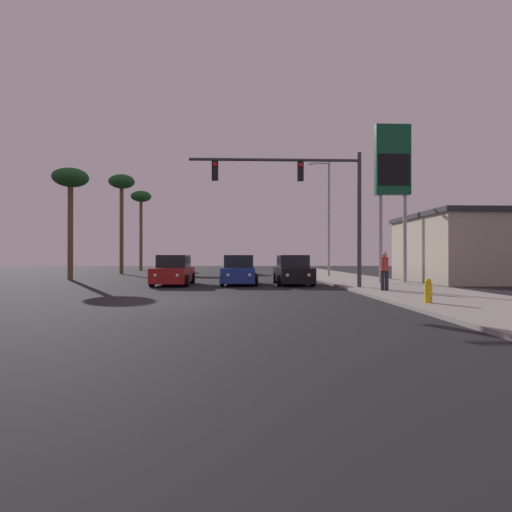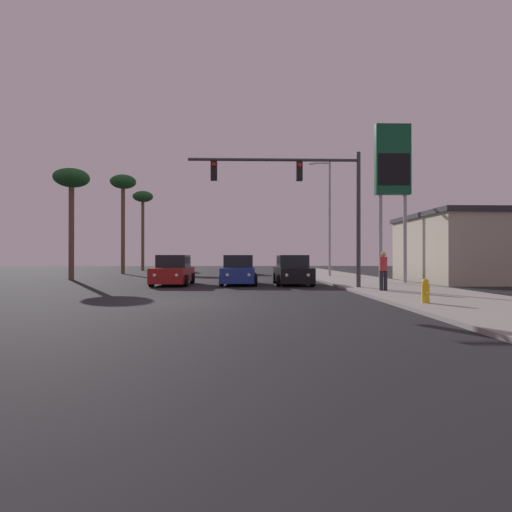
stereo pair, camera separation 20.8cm
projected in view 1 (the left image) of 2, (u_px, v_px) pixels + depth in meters
name	position (u px, v px, depth m)	size (l,w,h in m)	color
ground_plane	(183.00, 302.00, 13.93)	(120.00, 120.00, 0.00)	black
sidewalk_right	(364.00, 282.00, 24.25)	(5.00, 60.00, 0.12)	gray
building_gas_station	(493.00, 248.00, 25.31)	(10.30, 8.30, 4.30)	#B2A893
car_blue	(239.00, 271.00, 22.70)	(2.04, 4.34, 1.68)	navy
car_silver	(241.00, 266.00, 36.86)	(2.04, 4.34, 1.68)	#B7B7BC
car_white	(178.00, 265.00, 42.10)	(2.04, 4.32, 1.68)	silver
car_black	(293.00, 271.00, 22.64)	(2.04, 4.33, 1.68)	black
car_red	(174.00, 271.00, 22.33)	(2.04, 4.32, 1.68)	maroon
traffic_light_mast	(309.00, 190.00, 19.13)	(8.27, 0.36, 6.50)	#38383D
street_lamp	(327.00, 212.00, 31.36)	(1.74, 0.24, 9.00)	#99999E
gas_station_sign	(393.00, 169.00, 22.72)	(2.00, 0.42, 9.00)	#99999E
fire_hydrant	(428.00, 291.00, 12.51)	(0.24, 0.34, 0.76)	gold
pedestrian_on_sidewalk	(385.00, 269.00, 17.22)	(0.34, 0.32, 1.67)	#23232D
palm_tree_far	(141.00, 201.00, 47.60)	(2.40, 2.40, 9.54)	brown
palm_tree_near	(70.00, 183.00, 27.61)	(2.40, 2.40, 7.77)	brown
palm_tree_mid	(122.00, 187.00, 37.63)	(2.40, 2.40, 9.40)	brown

